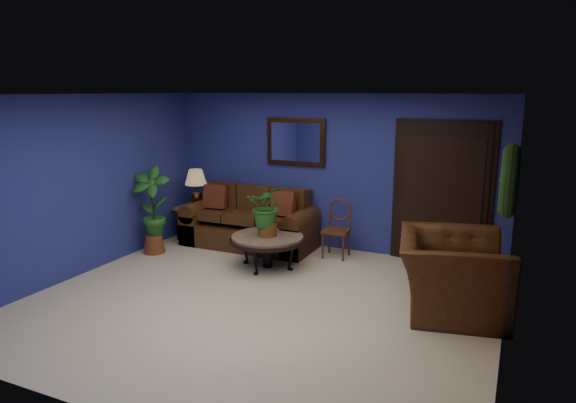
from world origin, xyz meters
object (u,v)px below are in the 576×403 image
at_px(sofa, 252,226).
at_px(side_chair, 338,224).
at_px(coffee_table, 267,239).
at_px(table_lamp, 196,183).
at_px(armchair, 452,274).
at_px(end_table, 197,214).

height_order(sofa, side_chair, sofa).
bearing_deg(side_chair, coffee_table, -131.52).
height_order(sofa, table_lamp, table_lamp).
height_order(sofa, armchair, sofa).
distance_m(table_lamp, armchair, 4.67).
bearing_deg(coffee_table, sofa, 130.10).
xyz_separation_m(sofa, table_lamp, (-1.06, -0.03, 0.65)).
xyz_separation_m(table_lamp, side_chair, (2.57, 0.07, -0.47)).
bearing_deg(armchair, end_table, 62.42).
bearing_deg(sofa, side_chair, 1.29).
bearing_deg(table_lamp, coffee_table, -25.23).
distance_m(coffee_table, armchair, 2.68).
bearing_deg(armchair, table_lamp, 62.42).
xyz_separation_m(coffee_table, side_chair, (0.76, 0.92, 0.09)).
distance_m(sofa, coffee_table, 1.16).
height_order(sofa, end_table, sofa).
relative_size(sofa, table_lamp, 3.51).
bearing_deg(table_lamp, sofa, 1.75).
bearing_deg(table_lamp, side_chair, 1.48).
relative_size(table_lamp, armchair, 0.45).
xyz_separation_m(sofa, end_table, (-1.06, -0.03, 0.11)).
relative_size(coffee_table, end_table, 1.77).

